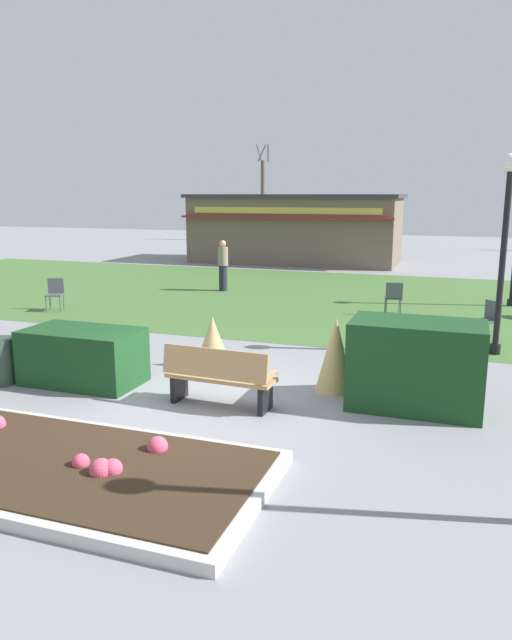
{
  "coord_description": "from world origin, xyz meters",
  "views": [
    {
      "loc": [
        3.63,
        -8.02,
        3.19
      ],
      "look_at": [
        0.11,
        2.05,
        0.91
      ],
      "focal_mm": 33.08,
      "sensor_mm": 36.0,
      "label": 1
    }
  ],
  "objects_px": {
    "lamppost_mid": "(505,230)",
    "parked_car_west_slot": "(297,238)",
    "cafe_chair_center": "(394,295)",
    "park_bench": "(219,377)",
    "cafe_chair_east": "(489,317)",
    "person_strolling": "(223,265)",
    "food_kiosk": "(295,228)",
    "cafe_chair_west": "(55,292)",
    "trash_bin": "(1,361)",
    "tree_left_bg": "(263,199)"
  },
  "relations": [
    {
      "from": "food_kiosk",
      "to": "tree_left_bg",
      "type": "relative_size",
      "value": 1.52
    },
    {
      "from": "cafe_chair_east",
      "to": "tree_left_bg",
      "type": "relative_size",
      "value": 0.14
    },
    {
      "from": "trash_bin",
      "to": "parked_car_west_slot",
      "type": "distance_m",
      "value": 26.09
    },
    {
      "from": "person_strolling",
      "to": "tree_left_bg",
      "type": "xyz_separation_m",
      "value": [
        -5.77,
        21.26,
        2.01
      ]
    },
    {
      "from": "trash_bin",
      "to": "cafe_chair_center",
      "type": "xyz_separation_m",
      "value": [
        5.68,
        8.2,
        0.13
      ]
    },
    {
      "from": "lamppost_mid",
      "to": "parked_car_west_slot",
      "type": "xyz_separation_m",
      "value": [
        -9.98,
        21.19,
        -1.86
      ]
    },
    {
      "from": "cafe_chair_west",
      "to": "cafe_chair_center",
      "type": "distance_m",
      "value": 9.31
    },
    {
      "from": "park_bench",
      "to": "parked_car_west_slot",
      "type": "xyz_separation_m",
      "value": [
        -5.86,
        25.86,
        0.16
      ]
    },
    {
      "from": "cafe_chair_east",
      "to": "tree_left_bg",
      "type": "distance_m",
      "value": 29.31
    },
    {
      "from": "cafe_chair_east",
      "to": "lamppost_mid",
      "type": "bearing_deg",
      "value": -84.95
    },
    {
      "from": "cafe_chair_west",
      "to": "parked_car_west_slot",
      "type": "height_order",
      "value": "parked_car_west_slot"
    },
    {
      "from": "cafe_chair_east",
      "to": "parked_car_west_slot",
      "type": "height_order",
      "value": "parked_car_west_slot"
    },
    {
      "from": "lamppost_mid",
      "to": "tree_left_bg",
      "type": "bearing_deg",
      "value": 117.63
    },
    {
      "from": "food_kiosk",
      "to": "cafe_chair_west",
      "type": "distance_m",
      "value": 14.04
    },
    {
      "from": "person_strolling",
      "to": "trash_bin",
      "type": "bearing_deg",
      "value": -115.99
    },
    {
      "from": "cafe_chair_center",
      "to": "trash_bin",
      "type": "bearing_deg",
      "value": -124.7
    },
    {
      "from": "cafe_chair_west",
      "to": "food_kiosk",
      "type": "bearing_deg",
      "value": 77.19
    },
    {
      "from": "cafe_chair_center",
      "to": "lamppost_mid",
      "type": "bearing_deg",
      "value": -54.32
    },
    {
      "from": "park_bench",
      "to": "lamppost_mid",
      "type": "distance_m",
      "value": 6.55
    },
    {
      "from": "cafe_chair_west",
      "to": "cafe_chair_east",
      "type": "relative_size",
      "value": 1.0
    },
    {
      "from": "park_bench",
      "to": "cafe_chair_east",
      "type": "relative_size",
      "value": 1.94
    },
    {
      "from": "park_bench",
      "to": "food_kiosk",
      "type": "bearing_deg",
      "value": 102.26
    },
    {
      "from": "park_bench",
      "to": "cafe_chair_east",
      "type": "distance_m",
      "value": 7.08
    },
    {
      "from": "park_bench",
      "to": "person_strolling",
      "type": "xyz_separation_m",
      "value": [
        -4.16,
        10.25,
        0.38
      ]
    },
    {
      "from": "park_bench",
      "to": "person_strolling",
      "type": "bearing_deg",
      "value": 112.08
    },
    {
      "from": "lamppost_mid",
      "to": "person_strolling",
      "type": "relative_size",
      "value": 2.34
    },
    {
      "from": "food_kiosk",
      "to": "person_strolling",
      "type": "bearing_deg",
      "value": -89.92
    },
    {
      "from": "trash_bin",
      "to": "cafe_chair_east",
      "type": "relative_size",
      "value": 0.89
    },
    {
      "from": "trash_bin",
      "to": "cafe_chair_center",
      "type": "distance_m",
      "value": 9.98
    },
    {
      "from": "lamppost_mid",
      "to": "cafe_chair_east",
      "type": "xyz_separation_m",
      "value": [
        -0.1,
        1.16,
        -1.98
      ]
    },
    {
      "from": "park_bench",
      "to": "trash_bin",
      "type": "bearing_deg",
      "value": -177.61
    },
    {
      "from": "cafe_chair_center",
      "to": "parked_car_west_slot",
      "type": "relative_size",
      "value": 0.21
    },
    {
      "from": "cafe_chair_west",
      "to": "person_strolling",
      "type": "height_order",
      "value": "person_strolling"
    },
    {
      "from": "lamppost_mid",
      "to": "cafe_chair_west",
      "type": "distance_m",
      "value": 11.6
    },
    {
      "from": "food_kiosk",
      "to": "cafe_chair_center",
      "type": "relative_size",
      "value": 11.05
    },
    {
      "from": "lamppost_mid",
      "to": "person_strolling",
      "type": "xyz_separation_m",
      "value": [
        -8.28,
        5.58,
        -1.64
      ]
    },
    {
      "from": "park_bench",
      "to": "cafe_chair_east",
      "type": "bearing_deg",
      "value": 55.42
    },
    {
      "from": "cafe_chair_west",
      "to": "cafe_chair_east",
      "type": "bearing_deg",
      "value": 1.41
    },
    {
      "from": "trash_bin",
      "to": "cafe_chair_center",
      "type": "height_order",
      "value": "cafe_chair_center"
    },
    {
      "from": "tree_left_bg",
      "to": "cafe_chair_center",
      "type": "bearing_deg",
      "value": -63.65
    },
    {
      "from": "food_kiosk",
      "to": "cafe_chair_east",
      "type": "distance_m",
      "value": 15.72
    },
    {
      "from": "food_kiosk",
      "to": "cafe_chair_center",
      "type": "bearing_deg",
      "value": -62.25
    },
    {
      "from": "person_strolling",
      "to": "parked_car_west_slot",
      "type": "xyz_separation_m",
      "value": [
        -1.7,
        15.61,
        -0.22
      ]
    },
    {
      "from": "cafe_chair_west",
      "to": "tree_left_bg",
      "type": "relative_size",
      "value": 0.14
    },
    {
      "from": "park_bench",
      "to": "trash_bin",
      "type": "height_order",
      "value": "park_bench"
    },
    {
      "from": "cafe_chair_east",
      "to": "park_bench",
      "type": "bearing_deg",
      "value": -124.58
    },
    {
      "from": "lamppost_mid",
      "to": "trash_bin",
      "type": "height_order",
      "value": "lamppost_mid"
    },
    {
      "from": "cafe_chair_west",
      "to": "person_strolling",
      "type": "distance_m",
      "value": 5.65
    },
    {
      "from": "tree_left_bg",
      "to": "cafe_chair_east",
      "type": "bearing_deg",
      "value": -61.5
    },
    {
      "from": "parked_car_west_slot",
      "to": "cafe_chair_west",
      "type": "bearing_deg",
      "value": -93.98
    }
  ]
}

